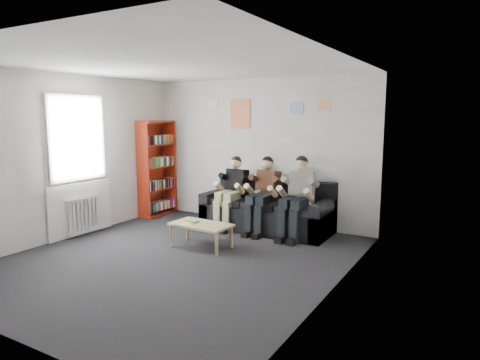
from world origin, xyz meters
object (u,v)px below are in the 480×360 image
object	(u,v)px
sofa	(268,212)
bookshelf	(157,168)
coffee_table	(201,226)
person_left	(231,192)
person_right	(297,198)
person_middle	(262,195)

from	to	relation	value
sofa	bookshelf	bearing A→B (deg)	-178.84
bookshelf	coffee_table	xyz separation A→B (m)	(2.06, -1.39, -0.63)
coffee_table	person_left	world-z (taller)	person_left
coffee_table	person_right	size ratio (longest dim) A/B	0.69
person_left	person_right	distance (m)	1.27
bookshelf	coffee_table	bearing A→B (deg)	-39.71
person_left	person_middle	distance (m)	0.64
coffee_table	sofa	bearing A→B (deg)	73.43
coffee_table	person_left	size ratio (longest dim) A/B	0.72
person_middle	bookshelf	bearing A→B (deg)	-174.60
coffee_table	person_right	xyz separation A→B (m)	(1.06, 1.23, 0.35)
person_left	person_middle	world-z (taller)	person_middle
coffee_table	person_right	world-z (taller)	person_right
person_middle	person_left	bearing A→B (deg)	-171.23
coffee_table	person_middle	size ratio (longest dim) A/B	0.71
sofa	person_right	size ratio (longest dim) A/B	1.68
coffee_table	person_right	distance (m)	1.66
person_left	person_right	size ratio (longest dim) A/B	0.95
bookshelf	coffee_table	distance (m)	2.56
coffee_table	person_left	bearing A→B (deg)	99.57
sofa	person_left	world-z (taller)	person_left
person_middle	sofa	bearing A→B (deg)	98.93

